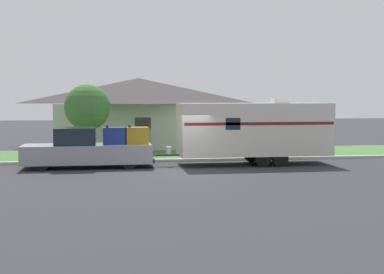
% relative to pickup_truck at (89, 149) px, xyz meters
% --- Properties ---
extents(ground_plane, '(120.00, 120.00, 0.00)m').
position_rel_pickup_truck_xyz_m(ground_plane, '(4.34, -1.94, -0.88)').
color(ground_plane, '#2D2D33').
extents(curb_strip, '(80.00, 0.30, 0.14)m').
position_rel_pickup_truck_xyz_m(curb_strip, '(4.34, 1.81, -0.81)').
color(curb_strip, beige).
rests_on(curb_strip, ground_plane).
extents(lawn_strip, '(80.00, 7.00, 0.03)m').
position_rel_pickup_truck_xyz_m(lawn_strip, '(4.34, 5.46, -0.87)').
color(lawn_strip, '#477538').
rests_on(lawn_strip, ground_plane).
extents(house_across_street, '(11.72, 8.61, 4.68)m').
position_rel_pickup_truck_xyz_m(house_across_street, '(3.05, 11.58, 1.55)').
color(house_across_street, '#B2B2A8').
rests_on(house_across_street, ground_plane).
extents(pickup_truck, '(6.11, 2.00, 2.02)m').
position_rel_pickup_truck_xyz_m(pickup_truck, '(0.00, 0.00, 0.00)').
color(pickup_truck, black).
rests_on(pickup_truck, ground_plane).
extents(travel_trailer, '(8.59, 2.41, 3.32)m').
position_rel_pickup_truck_xyz_m(travel_trailer, '(8.03, -0.00, 0.87)').
color(travel_trailer, black).
rests_on(travel_trailer, ground_plane).
extents(mailbox, '(0.48, 0.20, 1.31)m').
position_rel_pickup_truck_xyz_m(mailbox, '(2.64, 2.38, 0.13)').
color(mailbox, brown).
rests_on(mailbox, ground_plane).
extents(tree_in_yard, '(2.59, 2.59, 4.08)m').
position_rel_pickup_truck_xyz_m(tree_in_yard, '(-0.24, 5.18, 1.89)').
color(tree_in_yard, brown).
rests_on(tree_in_yard, ground_plane).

